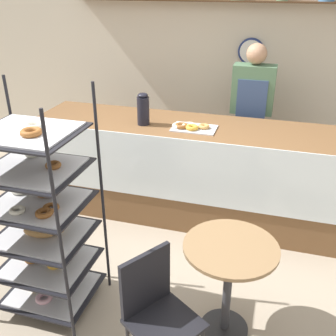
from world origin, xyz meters
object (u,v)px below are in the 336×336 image
Objects in this scene: cafe_table at (229,269)px; coffee_carafe at (143,109)px; pastry_rack at (41,220)px; donut_tray_counter at (189,127)px; person_worker at (251,116)px; cafe_chair at (156,306)px.

cafe_table is 1.82m from coffee_carafe.
pastry_rack is 1.34m from cafe_table.
cafe_table is at bearing -65.59° from donut_tray_counter.
coffee_carafe is at bearing -141.47° from person_worker.
donut_tray_counter is at bearing -123.36° from person_worker.
donut_tray_counter is at bearing 63.80° from pastry_rack.
cafe_table is at bearing -8.55° from cafe_chair.
person_worker is at bearing 26.83° from cafe_chair.
coffee_carafe is (0.25, 1.45, 0.39)m from pastry_rack.
donut_tray_counter is (0.46, -0.00, -0.13)m from coffee_carafe.
person_worker reaches higher than donut_tray_counter.
donut_tray_counter is at bearing -0.08° from coffee_carafe.
person_worker reaches higher than pastry_rack.
donut_tray_counter is at bearing 40.49° from cafe_chair.
person_worker is 2.29× the size of cafe_table.
person_worker is 2.58m from cafe_chair.
cafe_table is (1.32, 0.11, -0.21)m from pastry_rack.
donut_tray_counter reaches higher than cafe_chair.
donut_tray_counter is (-0.23, 1.77, 0.50)m from cafe_chair.
cafe_table is 2.37× the size of coffee_carafe.
cafe_table is 0.86× the size of cafe_chair.
person_worker is 1.97× the size of cafe_chair.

